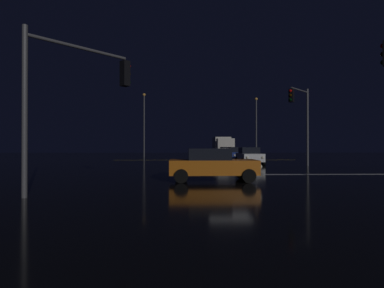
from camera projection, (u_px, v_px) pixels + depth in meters
ground at (230, 175)px, 18.20m from camera, size 120.00×120.00×0.10m
stop_line_north at (216, 166)px, 25.72m from camera, size 0.35×12.82×0.01m
centre_line_ns at (205, 160)px, 37.31m from camera, size 22.00×0.15×0.01m
crosswalk_bar_east at (356, 174)px, 18.44m from camera, size 12.82×0.40×0.01m
sedan_white at (249, 156)px, 28.13m from camera, size 2.02×4.33×1.57m
sedan_blue at (237, 154)px, 34.07m from camera, size 2.02×4.33×1.57m
sedan_red at (227, 153)px, 40.18m from camera, size 2.02×4.33×1.57m
box_truck at (222, 146)px, 47.87m from camera, size 2.68×8.28×3.08m
sedan_orange_crossing at (212, 164)px, 14.96m from camera, size 4.33×2.02×1.57m
traffic_signal_ne at (301, 112)px, 25.46m from camera, size 2.49×2.49×6.57m
traffic_signal_sw at (76, 86)px, 11.33m from camera, size 3.06×3.06×5.64m
streetlamp_left_far at (144, 121)px, 47.07m from camera, size 0.44×0.44×9.75m
streetlamp_right_far at (256, 123)px, 47.61m from camera, size 0.44×0.44×9.18m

